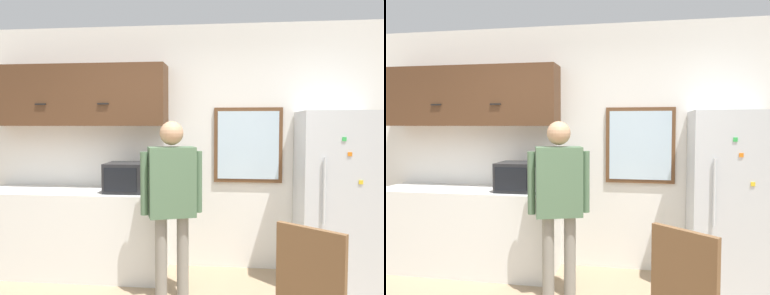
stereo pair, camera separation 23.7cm
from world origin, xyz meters
TOP-DOWN VIEW (x-y plane):
  - back_wall at (0.00, 2.06)m, footprint 6.00×0.06m
  - counter at (-1.22, 1.72)m, footprint 1.96×0.62m
  - upper_cabinets at (-1.22, 1.87)m, footprint 1.96×0.34m
  - microwave at (-0.60, 1.68)m, footprint 0.48×0.37m
  - person at (-0.08, 1.22)m, footprint 0.54×0.34m
  - refrigerator at (1.50, 1.69)m, footprint 0.74×0.69m
  - window at (0.64, 2.02)m, footprint 0.74×0.05m

SIDE VIEW (x-z plane):
  - counter at x=-1.22m, z-range 0.00..0.90m
  - refrigerator at x=1.50m, z-range 0.00..1.73m
  - person at x=-0.08m, z-range 0.17..1.81m
  - microwave at x=-0.60m, z-range 0.90..1.21m
  - back_wall at x=0.00m, z-range 0.00..2.70m
  - window at x=0.64m, z-range 0.97..1.79m
  - upper_cabinets at x=-1.22m, z-range 1.59..2.25m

